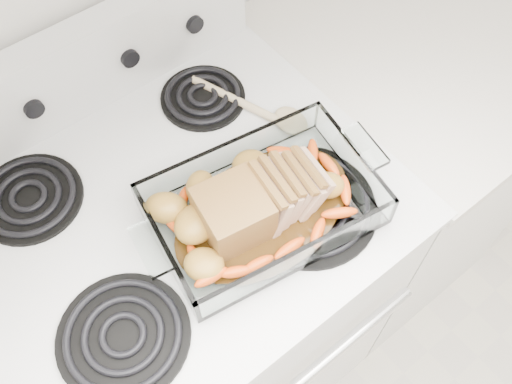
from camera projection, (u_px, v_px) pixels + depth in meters
electric_range at (192, 297)px, 1.40m from camera, size 0.78×0.70×1.12m
counter_right at (383, 163)px, 1.63m from camera, size 0.58×0.68×0.93m
baking_dish at (263, 209)px, 0.98m from camera, size 0.37×0.24×0.07m
pork_roast at (253, 206)px, 0.94m from camera, size 0.22×0.11×0.09m
roast_vegetables at (247, 192)px, 0.98m from camera, size 0.38×0.21×0.05m
wooden_spoon at (266, 111)px, 1.12m from camera, size 0.12×0.24×0.02m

